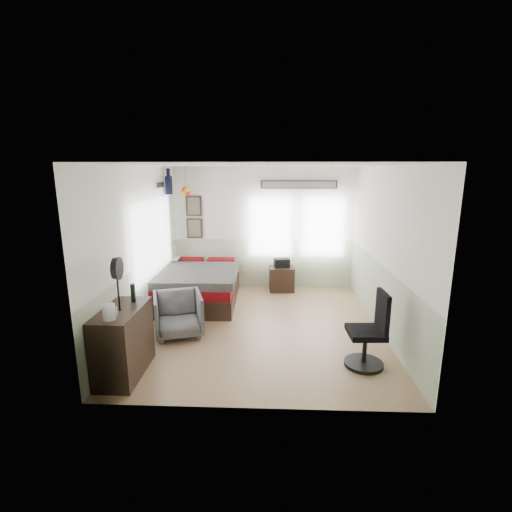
{
  "coord_description": "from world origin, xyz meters",
  "views": [
    {
      "loc": [
        0.16,
        -5.93,
        2.63
      ],
      "look_at": [
        -0.1,
        0.4,
        1.15
      ],
      "focal_mm": 26.0,
      "sensor_mm": 36.0,
      "label": 1
    }
  ],
  "objects_px": {
    "dresser": "(124,342)",
    "armchair": "(178,314)",
    "nightstand": "(282,279)",
    "task_chair": "(370,336)",
    "bed": "(199,285)"
  },
  "relations": [
    {
      "from": "nightstand",
      "to": "task_chair",
      "type": "xyz_separation_m",
      "value": [
        1.1,
        -3.22,
        0.16
      ]
    },
    {
      "from": "armchair",
      "to": "nightstand",
      "type": "xyz_separation_m",
      "value": [
        1.73,
        2.34,
        -0.08
      ]
    },
    {
      "from": "bed",
      "to": "armchair",
      "type": "bearing_deg",
      "value": -92.13
    },
    {
      "from": "dresser",
      "to": "armchair",
      "type": "xyz_separation_m",
      "value": [
        0.41,
        1.21,
        -0.1
      ]
    },
    {
      "from": "armchair",
      "to": "nightstand",
      "type": "height_order",
      "value": "armchair"
    },
    {
      "from": "dresser",
      "to": "task_chair",
      "type": "relative_size",
      "value": 0.94
    },
    {
      "from": "bed",
      "to": "dresser",
      "type": "bearing_deg",
      "value": -99.94
    },
    {
      "from": "bed",
      "to": "armchair",
      "type": "height_order",
      "value": "armchair"
    },
    {
      "from": "dresser",
      "to": "armchair",
      "type": "bearing_deg",
      "value": 71.35
    },
    {
      "from": "nightstand",
      "to": "armchair",
      "type": "bearing_deg",
      "value": -130.05
    },
    {
      "from": "armchair",
      "to": "task_chair",
      "type": "relative_size",
      "value": 0.72
    },
    {
      "from": "bed",
      "to": "armchair",
      "type": "distance_m",
      "value": 1.6
    },
    {
      "from": "bed",
      "to": "dresser",
      "type": "distance_m",
      "value": 2.85
    },
    {
      "from": "task_chair",
      "to": "bed",
      "type": "bearing_deg",
      "value": 136.31
    },
    {
      "from": "dresser",
      "to": "nightstand",
      "type": "distance_m",
      "value": 4.16
    }
  ]
}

